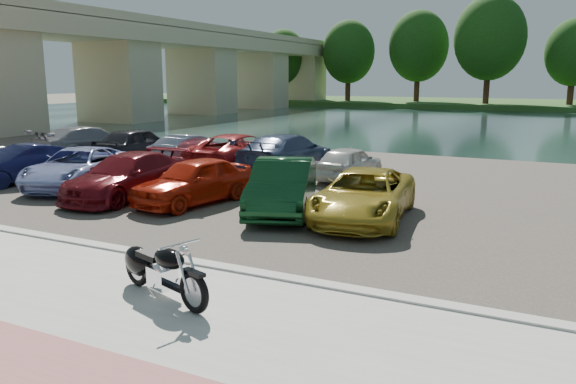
# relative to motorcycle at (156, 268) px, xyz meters

# --- Properties ---
(ground) EXTENTS (200.00, 200.00, 0.00)m
(ground) POSITION_rel_motorcycle_xyz_m (-0.05, -0.36, -0.56)
(ground) COLOR #595447
(ground) RESTS_ON ground
(promenade) EXTENTS (60.00, 6.00, 0.10)m
(promenade) POSITION_rel_motorcycle_xyz_m (-0.05, -1.36, -0.51)
(promenade) COLOR #B3B1A8
(promenade) RESTS_ON ground
(pink_path) EXTENTS (60.00, 2.00, 0.01)m
(pink_path) POSITION_rel_motorcycle_xyz_m (-0.05, -2.86, -0.46)
(pink_path) COLOR #A35F5C
(pink_path) RESTS_ON promenade
(kerb) EXTENTS (60.00, 0.30, 0.14)m
(kerb) POSITION_rel_motorcycle_xyz_m (-0.05, 1.64, -0.49)
(kerb) COLOR #B3B1A8
(kerb) RESTS_ON ground
(parking_lot) EXTENTS (60.00, 18.00, 0.04)m
(parking_lot) POSITION_rel_motorcycle_xyz_m (-0.05, 10.64, -0.54)
(parking_lot) COLOR #3E3932
(parking_lot) RESTS_ON ground
(river) EXTENTS (120.00, 40.00, 0.00)m
(river) POSITION_rel_motorcycle_xyz_m (-0.05, 39.64, -0.56)
(river) COLOR #182C29
(river) RESTS_ON ground
(far_bank) EXTENTS (120.00, 24.00, 0.60)m
(far_bank) POSITION_rel_motorcycle_xyz_m (-0.05, 71.64, -0.26)
(far_bank) COLOR #1E4719
(far_bank) RESTS_ON ground
(bridge) EXTENTS (7.00, 56.00, 8.55)m
(bridge) POSITION_rel_motorcycle_xyz_m (-28.05, 40.66, 4.96)
(bridge) COLOR #C3B387
(bridge) RESTS_ON ground
(far_trees) EXTENTS (70.25, 10.68, 12.52)m
(far_trees) POSITION_rel_motorcycle_xyz_m (4.31, 65.43, 6.93)
(far_trees) COLOR #3D2016
(far_trees) RESTS_ON far_bank
(motorcycle) EXTENTS (2.26, 1.03, 1.05)m
(motorcycle) POSITION_rel_motorcycle_xyz_m (0.00, 0.00, 0.00)
(motorcycle) COLOR black
(motorcycle) RESTS_ON promenade
(car_1) EXTENTS (1.93, 4.09, 1.29)m
(car_1) POSITION_rel_motorcycle_xyz_m (-11.06, 6.31, 0.13)
(car_1) COLOR #12153A
(car_1) RESTS_ON parking_lot
(car_2) EXTENTS (3.42, 5.13, 1.31)m
(car_2) POSITION_rel_motorcycle_xyz_m (-8.65, 6.56, 0.13)
(car_2) COLOR #8C98CC
(car_2) RESTS_ON parking_lot
(car_3) EXTENTS (2.07, 4.69, 1.34)m
(car_3) POSITION_rel_motorcycle_xyz_m (-5.99, 5.94, 0.15)
(car_3) COLOR maroon
(car_3) RESTS_ON parking_lot
(car_4) EXTENTS (2.25, 4.17, 1.35)m
(car_4) POSITION_rel_motorcycle_xyz_m (-3.69, 6.18, 0.15)
(car_4) COLOR #B3200B
(car_4) RESTS_ON parking_lot
(car_5) EXTENTS (2.90, 4.62, 1.44)m
(car_5) POSITION_rel_motorcycle_xyz_m (-0.89, 6.36, 0.20)
(car_5) COLOR #103C1C
(car_5) RESTS_ON parking_lot
(car_6) EXTENTS (2.69, 4.88, 1.29)m
(car_6) POSITION_rel_motorcycle_xyz_m (1.36, 6.55, 0.12)
(car_6) COLOR #AD9428
(car_6) RESTS_ON parking_lot
(car_7) EXTENTS (2.88, 5.37, 1.48)m
(car_7) POSITION_rel_motorcycle_xyz_m (-13.41, 11.71, 0.22)
(car_7) COLOR gray
(car_7) RESTS_ON parking_lot
(car_8) EXTENTS (1.92, 4.43, 1.49)m
(car_8) POSITION_rel_motorcycle_xyz_m (-11.05, 12.19, 0.22)
(car_8) COLOR black
(car_8) RESTS_ON parking_lot
(car_9) EXTENTS (1.71, 3.92, 1.25)m
(car_9) POSITION_rel_motorcycle_xyz_m (-8.40, 12.48, 0.10)
(car_9) COLOR slate
(car_9) RESTS_ON parking_lot
(car_10) EXTENTS (2.49, 5.15, 1.41)m
(car_10) POSITION_rel_motorcycle_xyz_m (-5.89, 12.33, 0.19)
(car_10) COLOR maroon
(car_10) RESTS_ON parking_lot
(car_11) EXTENTS (2.20, 5.27, 1.52)m
(car_11) POSITION_rel_motorcycle_xyz_m (-3.66, 12.18, 0.24)
(car_11) COLOR navy
(car_11) RESTS_ON parking_lot
(car_12) EXTENTS (1.69, 3.69, 1.23)m
(car_12) POSITION_rel_motorcycle_xyz_m (-1.02, 11.88, 0.09)
(car_12) COLOR silver
(car_12) RESTS_ON parking_lot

